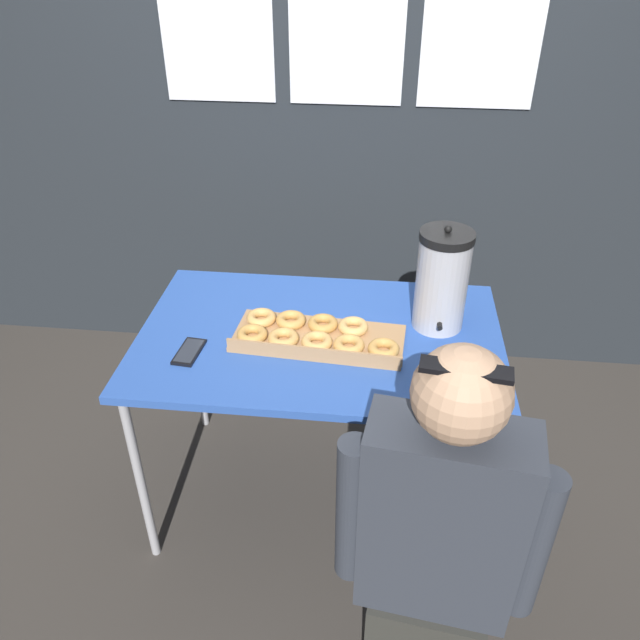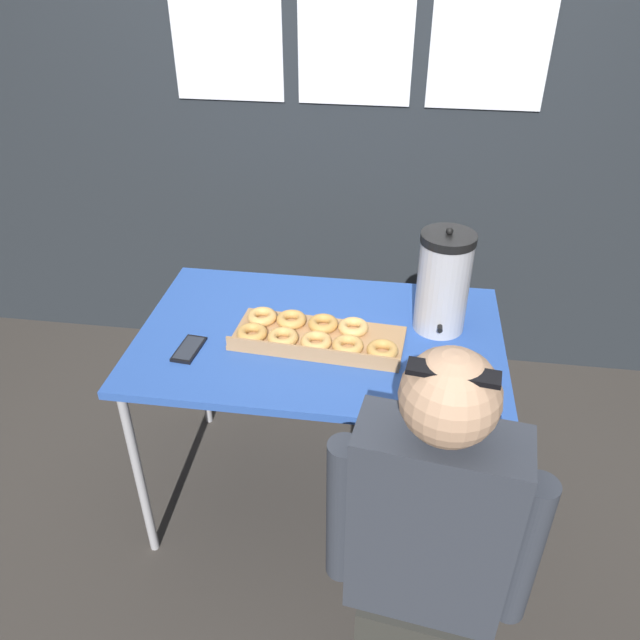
% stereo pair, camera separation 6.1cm
% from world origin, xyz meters
% --- Properties ---
extents(ground_plane, '(12.00, 12.00, 0.00)m').
position_xyz_m(ground_plane, '(0.00, 0.00, 0.00)').
color(ground_plane, '#3D3833').
extents(back_wall, '(6.00, 0.11, 2.58)m').
position_xyz_m(back_wall, '(0.00, 1.07, 1.29)').
color(back_wall, '#23282D').
rests_on(back_wall, ground).
extents(folding_table, '(1.23, 0.79, 0.78)m').
position_xyz_m(folding_table, '(0.00, 0.00, 0.72)').
color(folding_table, '#2D56B2').
rests_on(folding_table, ground).
extents(donut_box, '(0.58, 0.28, 0.05)m').
position_xyz_m(donut_box, '(-0.01, -0.04, 0.80)').
color(donut_box, tan).
rests_on(donut_box, folding_table).
extents(coffee_urn, '(0.18, 0.20, 0.37)m').
position_xyz_m(coffee_urn, '(0.40, 0.11, 0.95)').
color(coffee_urn, '#B7B7BC').
rests_on(coffee_urn, folding_table).
extents(cell_phone, '(0.08, 0.15, 0.01)m').
position_xyz_m(cell_phone, '(-0.41, -0.15, 0.78)').
color(cell_phone, black).
rests_on(cell_phone, folding_table).
extents(person_seated, '(0.52, 0.25, 1.24)m').
position_xyz_m(person_seated, '(0.37, -0.70, 0.60)').
color(person_seated, '#33332D').
rests_on(person_seated, ground).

